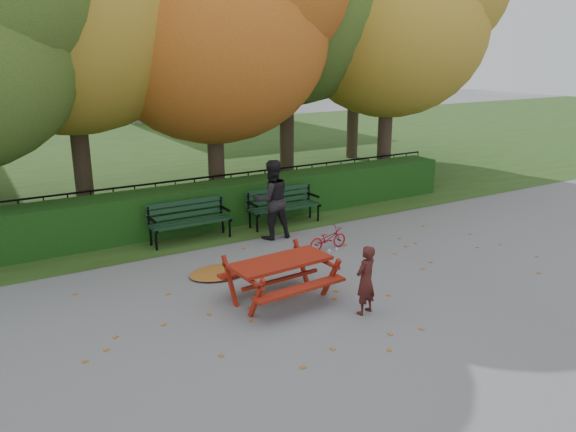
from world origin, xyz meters
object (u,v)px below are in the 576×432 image
tree_e (404,15)px  bench_left (189,218)px  child (366,280)px  tree_c (227,18)px  bench_right (283,203)px  picnic_table (281,269)px  adult (272,200)px  bicycle (328,239)px  tree_g (367,14)px

tree_e → bench_left: (-7.82, -2.07, -4.56)m
child → tree_c: bearing=-114.1°
tree_c → child: tree_c is taller
tree_e → tree_c: bearing=178.1°
bench_right → picnic_table: 4.39m
tree_e → adult: (-6.18, -2.87, -4.19)m
tree_c → bench_right: (0.27, -2.26, -4.30)m
tree_e → bicycle: size_ratio=9.08×
tree_g → picnic_table: 14.48m
picnic_table → bicycle: picnic_table is taller
bench_left → adult: bearing=-25.9°
picnic_table → tree_c: bearing=68.3°
tree_e → adult: size_ratio=4.59×
tree_c → bench_right: 4.87m
picnic_table → bicycle: size_ratio=1.96×
tree_g → bench_right: 10.61m
tree_c → picnic_table: bearing=-108.3°
tree_e → bench_right: tree_e is taller
bench_left → adult: size_ratio=1.01×
tree_e → adult: bearing=-155.1°
bench_left → tree_g: bearing=32.2°
adult → bicycle: size_ratio=1.98×
tree_c → bench_right: tree_c is taller
child → bench_right: bearing=-121.0°
tree_e → picnic_table: size_ratio=4.63×
tree_e → bench_right: bearing=-159.1°
adult → bench_right: bearing=-128.2°
picnic_table → child: child is taller
tree_c → child: size_ratio=7.05×
tree_e → tree_g: tree_g is taller
tree_c → child: 8.37m
bench_left → child: size_ratio=1.59×
tree_e → child: size_ratio=7.19×
adult → child: bearing=86.7°
tree_c → bicycle: (0.15, -4.34, -4.59)m
child → bicycle: child is taller
tree_e → bench_left: size_ratio=4.53×
bicycle → tree_g: bearing=-42.6°
picnic_table → child: bearing=-54.0°
picnic_table → child: (0.91, -1.10, 0.01)m
bench_left → bench_right: same height
tree_g → child: (-8.58, -10.93, -4.81)m
bicycle → tree_c: bearing=1.4°
tree_c → bench_right: size_ratio=4.44×
bench_left → tree_e: bearing=14.8°
bench_left → bench_right: bearing=0.0°
tree_e → bicycle: bearing=-143.2°
picnic_table → adult: 3.34m
bench_left → child: child is taller
bench_right → bicycle: 2.10m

